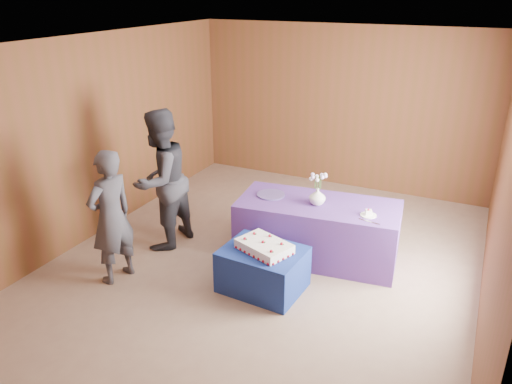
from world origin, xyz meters
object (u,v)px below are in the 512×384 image
Objects in this scene: vase at (317,196)px; sheet_cake at (264,246)px; guest_right at (161,180)px; cake_table at (263,269)px; serving_table at (317,230)px; guest_left at (111,217)px.

sheet_cake is at bearing -107.27° from vase.
guest_right reaches higher than sheet_cake.
guest_right is at bearing 169.90° from cake_table.
guest_right is at bearing -170.45° from serving_table.
guest_left reaches higher than vase.
vase is (-0.01, -0.04, 0.48)m from serving_table.
sheet_cake is 1.79m from guest_left.
cake_table is at bearing -156.81° from sheet_cake.
vase is at bearing 93.59° from sheet_cake.
guest_left is at bearing -157.95° from cake_table.
guest_right is (-1.95, -0.52, 0.07)m from vase.
vase is (0.29, 0.93, 0.30)m from sheet_cake.
vase reaches higher than serving_table.
cake_table is 4.24× the size of vase.
serving_table is 2.53m from guest_left.
guest_right reaches higher than vase.
guest_left is at bearing -148.96° from serving_table.
guest_right is (-1.65, 0.41, 0.68)m from cake_table.
vase is 0.13× the size of guest_left.
sheet_cake is 3.37× the size of vase.
cake_table is at bearing 80.38° from guest_right.
sheet_cake is at bearing 118.93° from guest_left.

